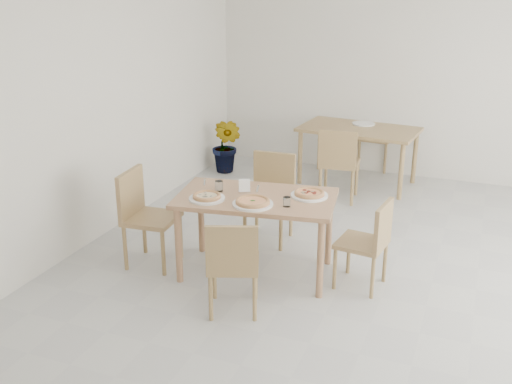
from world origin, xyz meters
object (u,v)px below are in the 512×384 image
at_px(main_table, 256,206).
at_px(pizza_margherita, 253,201).
at_px(chair_east, 370,239).
at_px(potted_plant, 227,146).
at_px(pizza_pepperoni, 309,193).
at_px(second_table, 359,134).
at_px(chair_west, 143,211).
at_px(plate_empty, 364,124).
at_px(chair_back_n, 378,132).
at_px(chair_back_s, 339,159).
at_px(napkin_holder, 244,186).
at_px(plate_margherita, 253,204).
at_px(chair_south, 233,261).
at_px(tumbler_b, 287,202).
at_px(plate_mushroom, 207,198).
at_px(tumbler_a, 219,186).
at_px(pizza_mushroom, 207,196).

xyz_separation_m(main_table, pizza_margherita, (0.05, -0.21, 0.12)).
relative_size(chair_east, potted_plant, 1.04).
distance_m(pizza_pepperoni, second_table, 2.69).
relative_size(chair_west, plate_empty, 3.10).
bearing_deg(pizza_pepperoni, chair_back_n, 90.55).
relative_size(pizza_margherita, plate_empty, 1.03).
bearing_deg(chair_back_n, potted_plant, -147.96).
distance_m(pizza_pepperoni, chair_back_s, 1.96).
bearing_deg(chair_east, napkin_holder, -80.49).
bearing_deg(chair_back_n, pizza_margherita, -91.94).
bearing_deg(plate_margherita, chair_south, -84.99).
height_order(chair_east, plate_empty, chair_east).
height_order(pizza_margherita, tumbler_b, tumbler_b).
distance_m(plate_mushroom, second_table, 3.16).
height_order(plate_mushroom, second_table, plate_mushroom).
distance_m(main_table, chair_back_n, 3.71).
bearing_deg(chair_west, napkin_holder, -79.46).
relative_size(plate_margherita, second_table, 0.23).
bearing_deg(chair_back_s, pizza_pepperoni, 91.18).
bearing_deg(pizza_pepperoni, napkin_holder, -168.48).
bearing_deg(napkin_holder, pizza_pepperoni, -15.83).
bearing_deg(pizza_margherita, chair_back_s, 85.57).
distance_m(plate_mushroom, tumbler_b, 0.71).
height_order(tumbler_b, chair_back_n, chair_back_n).
bearing_deg(plate_mushroom, chair_south, -47.71).
bearing_deg(tumbler_a, pizza_pepperoni, 11.89).
xyz_separation_m(chair_south, chair_back_s, (0.13, 2.85, 0.05)).
bearing_deg(main_table, pizza_mushroom, -156.76).
bearing_deg(main_table, plate_empty, 75.48).
height_order(chair_east, pizza_margherita, chair_east).
relative_size(chair_south, potted_plant, 1.06).
height_order(plate_mushroom, chair_back_s, chair_back_s).
distance_m(plate_margherita, chair_back_s, 2.33).
height_order(chair_south, pizza_pepperoni, chair_south).
bearing_deg(main_table, tumbler_b, -30.69).
bearing_deg(plate_margherita, plate_mushroom, -176.78).
xyz_separation_m(pizza_mushroom, napkin_holder, (0.24, 0.28, 0.03)).
bearing_deg(pizza_margherita, plate_mushroom, -176.78).
height_order(main_table, chair_south, chair_south).
relative_size(second_table, chair_back_s, 1.70).
relative_size(main_table, chair_south, 1.83).
bearing_deg(chair_back_n, chair_back_s, -93.09).
xyz_separation_m(chair_south, pizza_mushroom, (-0.47, 0.52, 0.31)).
xyz_separation_m(chair_south, tumbler_b, (0.23, 0.61, 0.32)).
relative_size(chair_back_s, chair_back_n, 1.03).
height_order(main_table, chair_west, chair_west).
bearing_deg(pizza_mushroom, plate_margherita, 3.22).
bearing_deg(pizza_mushroom, plate_empty, 78.29).
bearing_deg(chair_west, potted_plant, 3.94).
bearing_deg(potted_plant, chair_south, -65.04).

